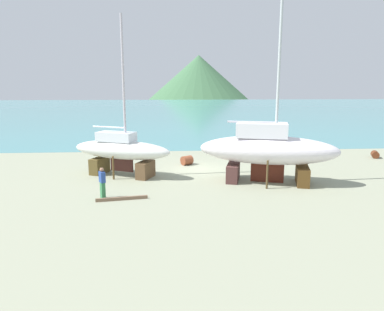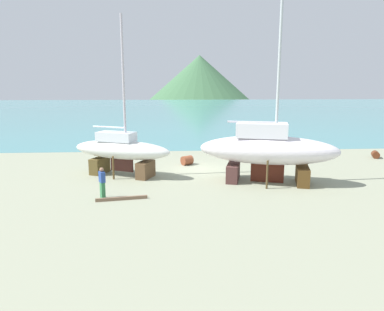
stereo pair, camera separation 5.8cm
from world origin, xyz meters
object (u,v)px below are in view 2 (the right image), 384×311
sailboat_small_center (121,150)px  sailboat_large_starboard (268,149)px  barrel_rust_mid (187,160)px  barrel_rust_near (375,155)px  worker (102,182)px

sailboat_small_center → sailboat_large_starboard: sailboat_large_starboard is taller
barrel_rust_mid → barrel_rust_near: bearing=5.6°
sailboat_small_center → worker: sailboat_small_center is taller
sailboat_large_starboard → worker: 9.95m
worker → barrel_rust_near: bearing=-3.5°
sailboat_large_starboard → barrel_rust_near: 12.83m
sailboat_large_starboard → barrel_rust_mid: sailboat_large_starboard is taller
worker → barrel_rust_mid: worker is taller
sailboat_large_starboard → barrel_rust_near: size_ratio=15.31×
worker → barrel_rust_near: worker is taller
barrel_rust_near → sailboat_small_center: bearing=-167.6°
sailboat_small_center → sailboat_large_starboard: (9.14, -2.25, 0.35)m
barrel_rust_near → barrel_rust_mid: bearing=-174.4°
sailboat_small_center → barrel_rust_near: (19.97, 4.39, -1.43)m
barrel_rust_mid → sailboat_small_center: bearing=-147.3°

